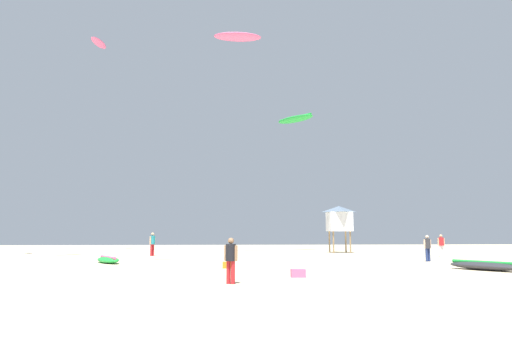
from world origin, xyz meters
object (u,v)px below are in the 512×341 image
person_left (427,246)px  kite_aloft_3 (295,119)px  kite_grounded_mid (108,260)px  kite_aloft_5 (238,37)px  kite_aloft_0 (99,43)px  person_foreground (231,257)px  gear_bag (228,265)px  person_right (441,244)px  lifeguard_tower (339,218)px  cooler_box (298,273)px  kite_grounded_near (486,266)px  person_midground (152,242)px

person_left → kite_aloft_3: bearing=-177.6°
kite_grounded_mid → kite_aloft_5: bearing=57.6°
person_left → kite_aloft_5: 25.04m
kite_aloft_0 → person_foreground: bearing=-67.3°
gear_bag → kite_aloft_3: 26.61m
person_right → lifeguard_tower: lifeguard_tower is taller
person_left → cooler_box: (-9.70, -9.83, -0.78)m
kite_grounded_near → kite_aloft_5: (-10.94, 19.45, 19.28)m
kite_grounded_mid → gear_bag: 8.35m
kite_aloft_0 → kite_aloft_3: size_ratio=0.76×
kite_grounded_mid → kite_aloft_0: kite_aloft_0 is taller
person_midground → kite_aloft_5: bearing=64.4°
person_foreground → kite_grounded_mid: person_foreground is taller
person_right → kite_aloft_0: 38.21m
person_foreground → kite_grounded_mid: (-6.85, 11.98, -0.72)m
person_midground → kite_grounded_mid: (-1.32, -8.63, -0.85)m
person_midground → kite_grounded_mid: size_ratio=0.53×
kite_grounded_near → kite_aloft_5: bearing=119.4°
kite_grounded_near → cooler_box: bearing=-163.2°
person_right → kite_aloft_0: size_ratio=0.52×
cooler_box → person_right: bearing=49.4°
kite_aloft_0 → lifeguard_tower: bearing=-15.2°
person_foreground → gear_bag: size_ratio=2.79×
kite_grounded_near → gear_bag: kite_grounded_near is taller
gear_bag → cooler_box: bearing=-62.5°
kite_grounded_mid → cooler_box: 13.66m
kite_aloft_5 → person_left: bearing=-47.7°
person_foreground → kite_grounded_near: 13.02m
person_midground → lifeguard_tower: (15.80, 4.56, 2.02)m
gear_bag → kite_aloft_0: bearing=118.6°
gear_bag → kite_aloft_0: 34.83m
lifeguard_tower → kite_aloft_3: (-3.19, 4.25, 10.08)m
person_midground → gear_bag: size_ratio=3.18×
kite_grounded_mid → kite_aloft_0: (-6.30, 19.54, 21.22)m
person_foreground → person_right: bearing=170.6°
person_foreground → kite_aloft_0: (-13.16, 31.51, 20.50)m
person_midground → kite_aloft_3: size_ratio=0.43×
person_foreground → kite_grounded_mid: bearing=-117.6°
person_left → kite_aloft_3: kite_aloft_3 is taller
person_midground → lifeguard_tower: lifeguard_tower is taller
person_midground → kite_grounded_near: size_ratio=0.48×
lifeguard_tower → kite_aloft_0: (-23.43, 6.35, 18.35)m
person_left → kite_aloft_5: (-11.34, 12.44, 18.55)m
person_midground → lifeguard_tower: 16.57m
person_midground → kite_aloft_3: 19.58m
person_left → person_foreground: bearing=-60.4°
kite_aloft_0 → gear_bag: bearing=-61.4°
lifeguard_tower → kite_aloft_0: bearing=164.8°
person_left → kite_grounded_mid: (-19.25, -0.05, -0.75)m
person_midground → kite_aloft_3: bearing=69.0°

